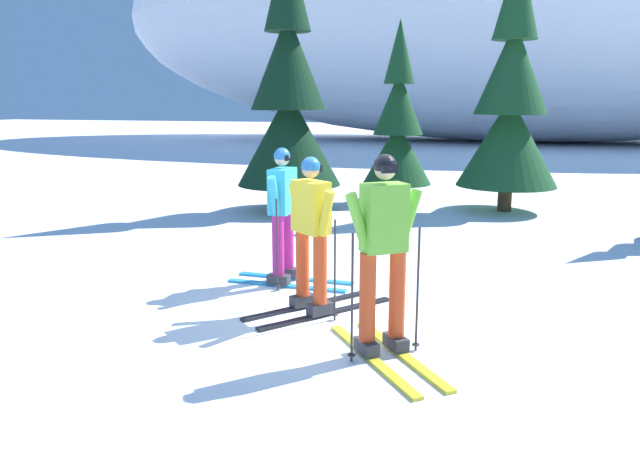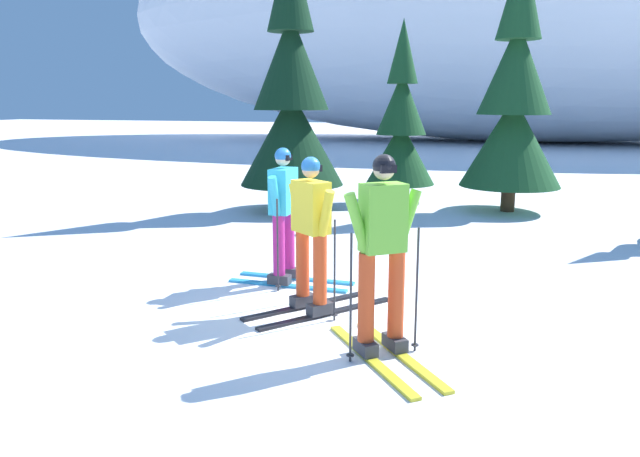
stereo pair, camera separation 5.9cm
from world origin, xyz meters
name	(u,v)px [view 1 (the left image)]	position (x,y,z in m)	size (l,w,h in m)	color
ground_plane	(309,312)	(0.00, 0.00, 0.00)	(120.00, 120.00, 0.00)	white
skier_cyan_jacket	(283,213)	(-0.66, 0.99, 0.92)	(1.59, 0.81, 1.74)	#2893CC
skier_lime_jacket	(384,253)	(0.99, -0.89, 0.97)	(1.35, 1.56, 1.85)	gold
skier_yellow_jacket	(312,233)	(0.03, 0.02, 0.90)	(1.43, 1.65, 1.73)	black
pine_tree_far_left	(288,98)	(-2.37, 6.01, 2.36)	(2.17, 2.17, 5.63)	#47301E
pine_tree_center_left	(398,127)	(-0.40, 7.94, 1.72)	(1.59, 1.59, 4.11)	#47301E
pine_tree_center	(511,104)	(2.04, 7.32, 2.25)	(2.08, 2.08, 5.38)	#47301E
snow_ridge_background	(535,5)	(3.13, 31.53, 7.57)	(49.94, 20.39, 15.13)	white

